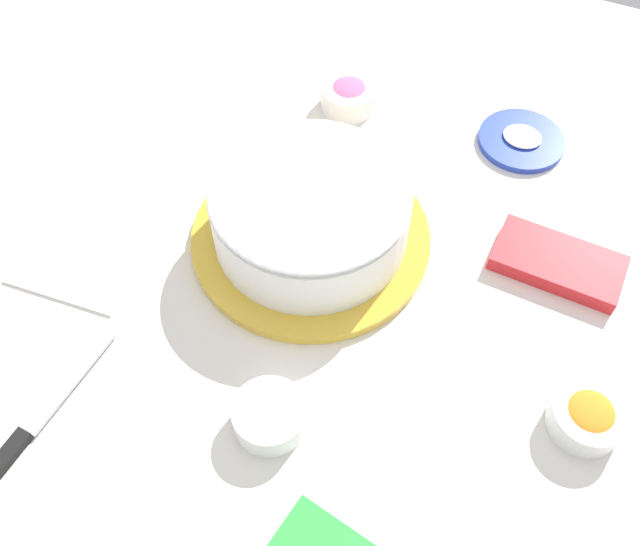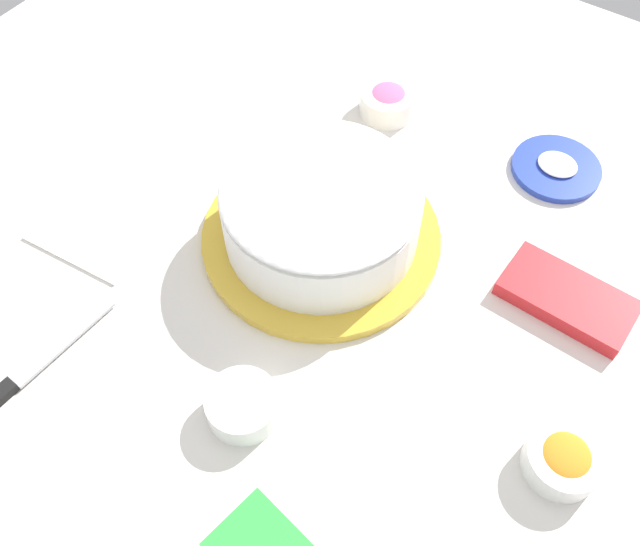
# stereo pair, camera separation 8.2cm
# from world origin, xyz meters

# --- Properties ---
(ground_plane) EXTENTS (1.54, 1.54, 0.00)m
(ground_plane) POSITION_xyz_m (0.00, 0.00, 0.00)
(ground_plane) COLOR silver
(frosted_cake) EXTENTS (0.30, 0.30, 0.11)m
(frosted_cake) POSITION_xyz_m (-0.06, 0.10, 0.05)
(frosted_cake) COLOR gold
(frosted_cake) RESTS_ON ground_plane
(frosting_tub_lid) EXTENTS (0.12, 0.12, 0.02)m
(frosting_tub_lid) POSITION_xyz_m (0.14, 0.38, 0.01)
(frosting_tub_lid) COLOR #233DAD
(frosting_tub_lid) RESTS_ON ground_plane
(spreading_knife) EXTENTS (0.04, 0.24, 0.01)m
(spreading_knife) POSITION_xyz_m (-0.23, -0.26, 0.01)
(spreading_knife) COLOR silver
(spreading_knife) RESTS_ON ground_plane
(sprinkle_bowl_pink) EXTENTS (0.08, 0.08, 0.04)m
(sprinkle_bowl_pink) POSITION_xyz_m (-0.12, 0.35, 0.02)
(sprinkle_bowl_pink) COLOR white
(sprinkle_bowl_pink) RESTS_ON ground_plane
(sprinkle_bowl_orange) EXTENTS (0.08, 0.08, 0.04)m
(sprinkle_bowl_orange) POSITION_xyz_m (0.31, -0.01, 0.02)
(sprinkle_bowl_orange) COLOR white
(sprinkle_bowl_orange) RESTS_ON ground_plane
(sprinkle_bowl_rainbow) EXTENTS (0.08, 0.08, 0.04)m
(sprinkle_bowl_rainbow) POSITION_xyz_m (0.00, -0.15, 0.02)
(sprinkle_bowl_rainbow) COLOR white
(sprinkle_bowl_rainbow) RESTS_ON ground_plane
(candy_box_lower) EXTENTS (0.16, 0.08, 0.02)m
(candy_box_lower) POSITION_xyz_m (0.23, 0.18, 0.01)
(candy_box_lower) COLOR red
(candy_box_lower) RESTS_ON ground_plane
(paper_napkin) EXTENTS (0.16, 0.16, 0.01)m
(paper_napkin) POSITION_xyz_m (-0.31, -0.04, 0.00)
(paper_napkin) COLOR white
(paper_napkin) RESTS_ON ground_plane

